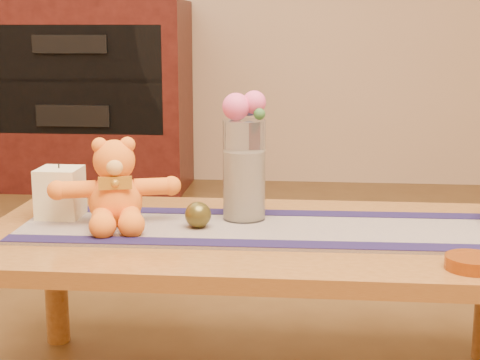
# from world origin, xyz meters

# --- Properties ---
(coffee_table_top) EXTENTS (1.40, 0.70, 0.04)m
(coffee_table_top) POSITION_xyz_m (0.00, 0.00, 0.43)
(coffee_table_top) COLOR brown
(coffee_table_top) RESTS_ON floor
(table_leg_bl) EXTENTS (0.07, 0.07, 0.41)m
(table_leg_bl) POSITION_xyz_m (-0.64, 0.29, 0.21)
(table_leg_bl) COLOR brown
(table_leg_bl) RESTS_ON floor
(persian_runner) EXTENTS (1.21, 0.37, 0.01)m
(persian_runner) POSITION_xyz_m (-0.00, 0.01, 0.45)
(persian_runner) COLOR #221A4A
(persian_runner) RESTS_ON coffee_table_top
(runner_border_near) EXTENTS (1.20, 0.08, 0.00)m
(runner_border_near) POSITION_xyz_m (-0.00, -0.14, 0.46)
(runner_border_near) COLOR #19133A
(runner_border_near) RESTS_ON persian_runner
(runner_border_far) EXTENTS (1.20, 0.08, 0.00)m
(runner_border_far) POSITION_xyz_m (-0.01, 0.15, 0.46)
(runner_border_far) COLOR #19133A
(runner_border_far) RESTS_ON persian_runner
(teddy_bear) EXTENTS (0.37, 0.33, 0.21)m
(teddy_bear) POSITION_xyz_m (-0.37, 0.01, 0.56)
(teddy_bear) COLOR orange
(teddy_bear) RESTS_ON persian_runner
(pillar_candle) EXTENTS (0.11, 0.11, 0.13)m
(pillar_candle) POSITION_xyz_m (-0.53, 0.07, 0.52)
(pillar_candle) COLOR beige
(pillar_candle) RESTS_ON persian_runner
(candle_wick) EXTENTS (0.00, 0.00, 0.01)m
(candle_wick) POSITION_xyz_m (-0.53, 0.07, 0.59)
(candle_wick) COLOR black
(candle_wick) RESTS_ON pillar_candle
(glass_vase) EXTENTS (0.11, 0.11, 0.26)m
(glass_vase) POSITION_xyz_m (-0.05, 0.09, 0.59)
(glass_vase) COLOR silver
(glass_vase) RESTS_ON persian_runner
(potpourri_fill) EXTENTS (0.09, 0.09, 0.18)m
(potpourri_fill) POSITION_xyz_m (-0.05, 0.09, 0.55)
(potpourri_fill) COLOR beige
(potpourri_fill) RESTS_ON glass_vase
(rose_left) EXTENTS (0.07, 0.07, 0.07)m
(rose_left) POSITION_xyz_m (-0.07, 0.08, 0.75)
(rose_left) COLOR #F0548B
(rose_left) RESTS_ON glass_vase
(rose_right) EXTENTS (0.06, 0.06, 0.06)m
(rose_right) POSITION_xyz_m (-0.02, 0.09, 0.76)
(rose_right) COLOR #F0548B
(rose_right) RESTS_ON glass_vase
(blue_flower_back) EXTENTS (0.04, 0.04, 0.04)m
(blue_flower_back) POSITION_xyz_m (-0.04, 0.12, 0.75)
(blue_flower_back) COLOR #4A50A1
(blue_flower_back) RESTS_ON glass_vase
(blue_flower_side) EXTENTS (0.04, 0.04, 0.04)m
(blue_flower_side) POSITION_xyz_m (-0.08, 0.11, 0.74)
(blue_flower_side) COLOR #4A50A1
(blue_flower_side) RESTS_ON glass_vase
(leaf_sprig) EXTENTS (0.03, 0.03, 0.03)m
(leaf_sprig) POSITION_xyz_m (-0.01, 0.07, 0.74)
(leaf_sprig) COLOR #33662D
(leaf_sprig) RESTS_ON glass_vase
(bronze_ball) EXTENTS (0.09, 0.09, 0.07)m
(bronze_ball) POSITION_xyz_m (-0.15, -0.01, 0.49)
(bronze_ball) COLOR #4B4319
(bronze_ball) RESTS_ON persian_runner
(amber_dish) EXTENTS (0.13, 0.13, 0.03)m
(amber_dish) POSITION_xyz_m (0.46, -0.25, 0.46)
(amber_dish) COLOR #BF5914
(amber_dish) RESTS_ON coffee_table_top
(media_cabinet) EXTENTS (1.20, 0.50, 1.10)m
(media_cabinet) POSITION_xyz_m (-1.20, 2.48, 0.55)
(media_cabinet) COLOR black
(media_cabinet) RESTS_ON floor
(cabinet_cavity) EXTENTS (1.02, 0.03, 0.61)m
(cabinet_cavity) POSITION_xyz_m (-1.20, 2.25, 0.66)
(cabinet_cavity) COLOR black
(cabinet_cavity) RESTS_ON media_cabinet
(cabinet_shelf) EXTENTS (1.02, 0.20, 0.02)m
(cabinet_shelf) POSITION_xyz_m (-1.20, 2.33, 0.66)
(cabinet_shelf) COLOR black
(cabinet_shelf) RESTS_ON media_cabinet
(stereo_upper) EXTENTS (0.42, 0.28, 0.10)m
(stereo_upper) POSITION_xyz_m (-1.20, 2.35, 0.86)
(stereo_upper) COLOR black
(stereo_upper) RESTS_ON media_cabinet
(stereo_lower) EXTENTS (0.42, 0.28, 0.12)m
(stereo_lower) POSITION_xyz_m (-1.20, 2.35, 0.46)
(stereo_lower) COLOR black
(stereo_lower) RESTS_ON media_cabinet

